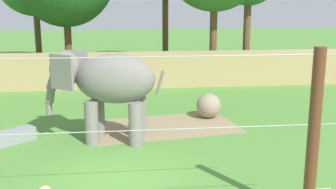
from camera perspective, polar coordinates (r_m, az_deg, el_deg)
ground_plane at (r=11.62m, az=-6.64°, el=-11.42°), size 120.00×120.00×0.00m
dirt_patch at (r=16.13m, az=-0.49°, el=-4.33°), size 5.87×3.97×0.01m
embankment_wall at (r=23.64m, az=-6.67°, el=3.33°), size 36.00×1.80×1.82m
elephant at (r=14.22m, az=-8.41°, el=1.61°), size 4.06×2.13×3.06m
enrichment_ball at (r=17.27m, az=5.52°, el=-1.51°), size 1.01×1.01×1.01m
cable_fence at (r=8.58m, az=-6.98°, el=-6.61°), size 9.30×0.26×3.80m
feed_trough at (r=15.25m, az=-20.13°, el=-5.30°), size 1.38×1.30×0.44m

